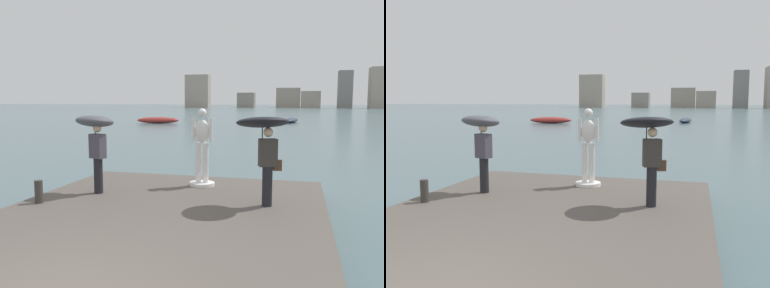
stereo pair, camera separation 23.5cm
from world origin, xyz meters
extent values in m
plane|color=#4C666B|center=(0.00, 40.00, 0.00)|extent=(400.00, 400.00, 0.00)
cube|color=#564F47|center=(0.00, 2.34, 0.20)|extent=(6.74, 10.69, 0.40)
cylinder|color=white|center=(0.23, 6.40, 0.44)|extent=(0.68, 0.68, 0.09)
cylinder|color=white|center=(0.13, 6.40, 1.03)|extent=(0.15, 0.15, 1.08)
cylinder|color=white|center=(0.33, 6.40, 1.03)|extent=(0.15, 0.15, 1.08)
ellipsoid|color=white|center=(0.23, 6.40, 1.88)|extent=(0.38, 0.26, 0.62)
sphere|color=white|center=(0.23, 6.40, 2.37)|extent=(0.24, 0.24, 0.24)
cylinder|color=white|center=(-0.01, 6.40, 1.92)|extent=(0.10, 0.10, 0.62)
cylinder|color=white|center=(0.47, 6.40, 1.92)|extent=(0.10, 0.10, 0.62)
cylinder|color=black|center=(-2.06, 4.87, 0.84)|extent=(0.22, 0.22, 0.88)
cube|color=#47424C|center=(-2.06, 4.87, 1.58)|extent=(0.44, 0.35, 0.60)
sphere|color=beige|center=(-2.06, 4.87, 2.02)|extent=(0.21, 0.21, 0.21)
cylinder|color=#262626|center=(-2.16, 4.95, 1.87)|extent=(0.02, 0.02, 0.49)
ellipsoid|color=#4C4C56|center=(-2.16, 4.95, 2.19)|extent=(1.18, 1.20, 0.38)
cylinder|color=black|center=(2.10, 4.73, 0.84)|extent=(0.22, 0.22, 0.88)
cube|color=#38332D|center=(2.10, 4.73, 1.58)|extent=(0.44, 0.35, 0.60)
sphere|color=beige|center=(2.10, 4.73, 2.02)|extent=(0.21, 0.21, 0.21)
cylinder|color=#262626|center=(1.97, 4.73, 1.90)|extent=(0.02, 0.02, 0.55)
ellipsoid|color=black|center=(1.97, 4.73, 2.23)|extent=(1.44, 1.45, 0.37)
cube|color=#513323|center=(2.30, 4.81, 1.30)|extent=(0.20, 0.15, 0.24)
cylinder|color=#38332D|center=(-2.89, 3.64, 0.66)|extent=(0.18, 0.18, 0.52)
ellipsoid|color=#2D384C|center=(1.84, 45.85, 0.28)|extent=(1.86, 4.48, 0.57)
ellipsoid|color=#9E2D28|center=(-13.31, 40.07, 0.37)|extent=(5.09, 2.07, 0.73)
cube|color=#A89989|center=(-33.94, 140.03, 5.99)|extent=(8.73, 4.92, 11.98)
cube|color=gray|center=(-16.44, 144.10, 2.71)|extent=(6.21, 5.91, 5.41)
cube|color=gray|center=(-1.44, 145.50, 3.56)|extent=(8.43, 4.74, 7.11)
cube|color=#A89989|center=(6.36, 145.87, 2.95)|extent=(6.69, 6.38, 5.90)
cube|color=gray|center=(17.37, 141.05, 6.32)|extent=(4.45, 5.56, 12.63)
cube|color=#A89989|center=(28.69, 140.93, 6.78)|extent=(7.19, 7.40, 13.57)
camera|label=1|loc=(2.74, -3.94, 2.71)|focal=37.24mm
camera|label=2|loc=(2.97, -3.87, 2.71)|focal=37.24mm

